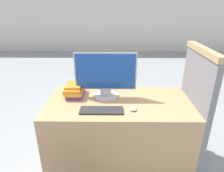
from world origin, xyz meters
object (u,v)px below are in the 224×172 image
Objects in this scene: mouse at (133,108)px; keyboard at (101,110)px; monitor at (106,76)px; book_stack at (75,90)px.

keyboard is at bearing -174.53° from mouse.
monitor reaches higher than keyboard.
keyboard is at bearing -47.55° from book_stack.
mouse is at bearing -47.23° from monitor.
keyboard is 0.28m from mouse.
monitor is at bearing -3.76° from book_stack.
keyboard is 0.44m from book_stack.
monitor is at bearing 132.77° from mouse.
monitor is 2.27× the size of book_stack.
monitor is 0.37m from keyboard.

